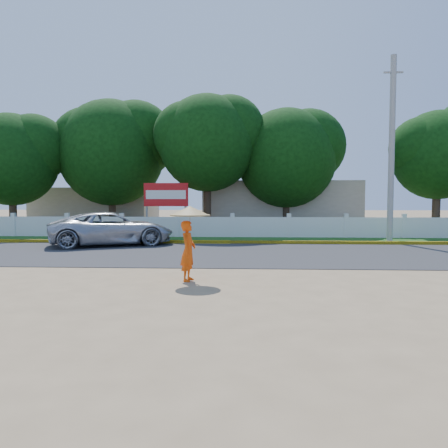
# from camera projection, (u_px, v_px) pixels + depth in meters

# --- Properties ---
(ground) EXTENTS (120.00, 120.00, 0.00)m
(ground) POSITION_uv_depth(u_px,v_px,m) (220.00, 275.00, 12.18)
(ground) COLOR #9E8460
(ground) RESTS_ON ground
(road) EXTENTS (60.00, 7.00, 0.02)m
(road) POSITION_uv_depth(u_px,v_px,m) (227.00, 254.00, 16.67)
(road) COLOR #38383A
(road) RESTS_ON ground
(grass_verge) EXTENTS (60.00, 3.50, 0.03)m
(grass_verge) POSITION_uv_depth(u_px,v_px,m) (232.00, 240.00, 21.90)
(grass_verge) COLOR #2D601E
(grass_verge) RESTS_ON ground
(curb) EXTENTS (40.00, 0.18, 0.16)m
(curb) POSITION_uv_depth(u_px,v_px,m) (230.00, 242.00, 20.20)
(curb) COLOR yellow
(curb) RESTS_ON ground
(fence) EXTENTS (40.00, 0.10, 1.10)m
(fence) POSITION_uv_depth(u_px,v_px,m) (232.00, 227.00, 23.31)
(fence) COLOR silver
(fence) RESTS_ON ground
(building_near) EXTENTS (10.00, 6.00, 3.20)m
(building_near) POSITION_uv_depth(u_px,v_px,m) (279.00, 205.00, 29.88)
(building_near) COLOR #B7AD99
(building_near) RESTS_ON ground
(building_far) EXTENTS (8.00, 5.00, 2.80)m
(building_far) POSITION_uv_depth(u_px,v_px,m) (98.00, 208.00, 31.52)
(building_far) COLOR #B7AD99
(building_far) RESTS_ON ground
(utility_pole) EXTENTS (0.28, 0.28, 8.76)m
(utility_pole) POSITION_uv_depth(u_px,v_px,m) (392.00, 150.00, 20.47)
(utility_pole) COLOR gray
(utility_pole) RESTS_ON ground
(vehicle) EXTENTS (5.97, 4.45, 1.51)m
(vehicle) POSITION_uv_depth(u_px,v_px,m) (112.00, 229.00, 19.54)
(vehicle) COLOR #AFB2B8
(vehicle) RESTS_ON ground
(monk_with_parasol) EXTENTS (1.07, 1.07, 1.95)m
(monk_with_parasol) POSITION_uv_depth(u_px,v_px,m) (189.00, 232.00, 11.24)
(monk_with_parasol) COLOR #D8470B
(monk_with_parasol) RESTS_ON ground
(billboard) EXTENTS (2.50, 0.13, 2.95)m
(billboard) POSITION_uv_depth(u_px,v_px,m) (166.00, 197.00, 24.49)
(billboard) COLOR gray
(billboard) RESTS_ON ground
(tree_row) EXTENTS (39.81, 8.04, 8.44)m
(tree_row) POSITION_uv_depth(u_px,v_px,m) (290.00, 152.00, 26.09)
(tree_row) COLOR #473828
(tree_row) RESTS_ON ground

